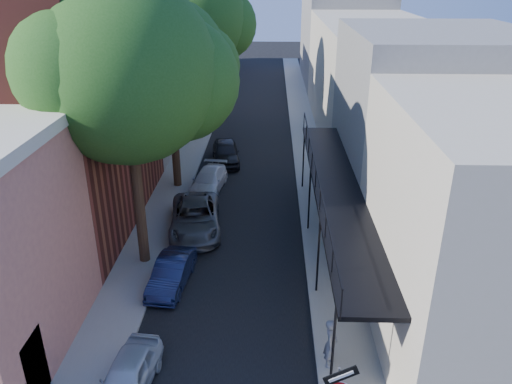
# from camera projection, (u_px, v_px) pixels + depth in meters

# --- Properties ---
(road_surface) EXTENTS (6.00, 64.00, 0.01)m
(road_surface) POSITION_uv_depth(u_px,v_px,m) (252.00, 126.00, 39.36)
(road_surface) COLOR black
(road_surface) RESTS_ON ground
(sidewalk_left) EXTENTS (2.00, 64.00, 0.12)m
(sidewalk_left) POSITION_uv_depth(u_px,v_px,m) (202.00, 125.00, 39.45)
(sidewalk_left) COLOR gray
(sidewalk_left) RESTS_ON ground
(sidewalk_right) EXTENTS (2.00, 64.00, 0.12)m
(sidewalk_right) POSITION_uv_depth(u_px,v_px,m) (303.00, 126.00, 39.22)
(sidewalk_right) COLOR gray
(sidewalk_right) RESTS_ON ground
(buildings_left) EXTENTS (10.10, 59.10, 12.00)m
(buildings_left) POSITION_uv_depth(u_px,v_px,m) (125.00, 65.00, 36.47)
(buildings_left) COLOR tan
(buildings_left) RESTS_ON ground
(buildings_right) EXTENTS (9.80, 55.00, 10.00)m
(buildings_right) POSITION_uv_depth(u_px,v_px,m) (373.00, 72.00, 36.82)
(buildings_right) COLOR #BDB19C
(buildings_right) RESTS_ON ground
(oak_near) EXTENTS (7.48, 6.80, 11.42)m
(oak_near) POSITION_uv_depth(u_px,v_px,m) (139.00, 74.00, 18.23)
(oak_near) COLOR #382016
(oak_near) RESTS_ON ground
(oak_mid) EXTENTS (6.60, 6.00, 10.20)m
(oak_mid) POSITION_uv_depth(u_px,v_px,m) (177.00, 60.00, 25.83)
(oak_mid) COLOR #382016
(oak_mid) RESTS_ON ground
(oak_far) EXTENTS (7.70, 7.00, 11.90)m
(oak_far) POSITION_uv_depth(u_px,v_px,m) (201.00, 20.00, 33.58)
(oak_far) COLOR #382016
(oak_far) RESTS_ON ground
(parked_car_a) EXTENTS (1.67, 3.43, 1.13)m
(parked_car_a) POSITION_uv_depth(u_px,v_px,m) (128.00, 377.00, 14.50)
(parked_car_a) COLOR #B5BDC8
(parked_car_a) RESTS_ON ground
(parked_car_b) EXTENTS (1.54, 3.52, 1.12)m
(parked_car_b) POSITION_uv_depth(u_px,v_px,m) (172.00, 273.00, 19.46)
(parked_car_b) COLOR #131A3C
(parked_car_b) RESTS_ON ground
(parked_car_c) EXTENTS (2.88, 5.22, 1.38)m
(parked_car_c) POSITION_uv_depth(u_px,v_px,m) (195.00, 217.00, 23.49)
(parked_car_c) COLOR #4E5055
(parked_car_c) RESTS_ON ground
(parked_car_d) EXTENTS (2.08, 4.13, 1.15)m
(parked_car_d) POSITION_uv_depth(u_px,v_px,m) (209.00, 180.00, 27.89)
(parked_car_d) COLOR silver
(parked_car_d) RESTS_ON ground
(parked_car_e) EXTENTS (2.17, 4.29, 1.40)m
(parked_car_e) POSITION_uv_depth(u_px,v_px,m) (226.00, 152.00, 31.77)
(parked_car_e) COLOR black
(parked_car_e) RESTS_ON ground
(pedestrian) EXTENTS (0.57, 0.70, 1.65)m
(pedestrian) POSITION_uv_depth(u_px,v_px,m) (331.00, 343.00, 15.27)
(pedestrian) COLOR slate
(pedestrian) RESTS_ON sidewalk_right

